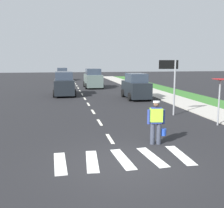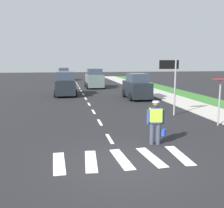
{
  "view_description": "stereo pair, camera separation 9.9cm",
  "coord_description": "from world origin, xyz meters",
  "px_view_note": "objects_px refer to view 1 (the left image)",
  "views": [
    {
      "loc": [
        -1.87,
        -7.73,
        3.15
      ],
      "look_at": [
        0.48,
        4.8,
        1.1
      ],
      "focal_mm": 42.97,
      "sensor_mm": 36.0,
      "label": 1
    },
    {
      "loc": [
        -1.78,
        -7.75,
        3.15
      ],
      "look_at": [
        0.48,
        4.8,
        1.1
      ],
      "focal_mm": 42.97,
      "sensor_mm": 36.0,
      "label": 2
    }
  ],
  "objects_px": {
    "road_worker": "(157,120)",
    "lane_direction_sign": "(171,74)",
    "car_outgoing_far": "(93,79)",
    "car_oncoming_second": "(64,84)",
    "yield_sign": "(220,84)",
    "car_oncoming_third": "(62,75)",
    "car_parked_far": "(136,87)"
  },
  "relations": [
    {
      "from": "yield_sign",
      "to": "car_parked_far",
      "type": "relative_size",
      "value": 0.58
    },
    {
      "from": "yield_sign",
      "to": "car_oncoming_third",
      "type": "relative_size",
      "value": 0.54
    },
    {
      "from": "road_worker",
      "to": "car_outgoing_far",
      "type": "distance_m",
      "value": 22.14
    },
    {
      "from": "yield_sign",
      "to": "car_oncoming_second",
      "type": "distance_m",
      "value": 15.23
    },
    {
      "from": "car_parked_far",
      "to": "yield_sign",
      "type": "bearing_deg",
      "value": -81.73
    },
    {
      "from": "road_worker",
      "to": "car_oncoming_second",
      "type": "distance_m",
      "value": 15.99
    },
    {
      "from": "car_outgoing_far",
      "to": "car_parked_far",
      "type": "relative_size",
      "value": 1.1
    },
    {
      "from": "road_worker",
      "to": "lane_direction_sign",
      "type": "bearing_deg",
      "value": 62.29
    },
    {
      "from": "lane_direction_sign",
      "to": "car_outgoing_far",
      "type": "bearing_deg",
      "value": 98.44
    },
    {
      "from": "car_outgoing_far",
      "to": "car_oncoming_third",
      "type": "relative_size",
      "value": 1.01
    },
    {
      "from": "yield_sign",
      "to": "car_outgoing_far",
      "type": "distance_m",
      "value": 20.2
    },
    {
      "from": "road_worker",
      "to": "yield_sign",
      "type": "height_order",
      "value": "yield_sign"
    },
    {
      "from": "car_oncoming_third",
      "to": "car_oncoming_second",
      "type": "relative_size",
      "value": 0.99
    },
    {
      "from": "car_oncoming_second",
      "to": "lane_direction_sign",
      "type": "bearing_deg",
      "value": -60.48
    },
    {
      "from": "road_worker",
      "to": "lane_direction_sign",
      "type": "relative_size",
      "value": 0.52
    },
    {
      "from": "road_worker",
      "to": "car_outgoing_far",
      "type": "height_order",
      "value": "car_outgoing_far"
    },
    {
      "from": "road_worker",
      "to": "car_parked_far",
      "type": "height_order",
      "value": "car_parked_far"
    },
    {
      "from": "yield_sign",
      "to": "car_parked_far",
      "type": "bearing_deg",
      "value": 98.27
    },
    {
      "from": "yield_sign",
      "to": "car_oncoming_third",
      "type": "bearing_deg",
      "value": 102.73
    },
    {
      "from": "road_worker",
      "to": "car_oncoming_third",
      "type": "distance_m",
      "value": 35.31
    },
    {
      "from": "car_parked_far",
      "to": "car_outgoing_far",
      "type": "bearing_deg",
      "value": 103.9
    },
    {
      "from": "yield_sign",
      "to": "car_oncoming_third",
      "type": "distance_m",
      "value": 33.65
    },
    {
      "from": "car_outgoing_far",
      "to": "car_oncoming_second",
      "type": "distance_m",
      "value": 7.35
    },
    {
      "from": "lane_direction_sign",
      "to": "car_oncoming_second",
      "type": "relative_size",
      "value": 0.74
    },
    {
      "from": "car_oncoming_third",
      "to": "car_parked_far",
      "type": "xyz_separation_m",
      "value": [
        5.98,
        -22.94,
        0.03
      ]
    },
    {
      "from": "lane_direction_sign",
      "to": "road_worker",
      "type": "bearing_deg",
      "value": -117.71
    },
    {
      "from": "lane_direction_sign",
      "to": "car_outgoing_far",
      "type": "relative_size",
      "value": 0.74
    },
    {
      "from": "yield_sign",
      "to": "car_oncoming_second",
      "type": "bearing_deg",
      "value": 118.85
    },
    {
      "from": "lane_direction_sign",
      "to": "car_outgoing_far",
      "type": "xyz_separation_m",
      "value": [
        -2.53,
        17.03,
        -1.35
      ]
    },
    {
      "from": "lane_direction_sign",
      "to": "car_outgoing_far",
      "type": "height_order",
      "value": "lane_direction_sign"
    },
    {
      "from": "car_oncoming_third",
      "to": "car_parked_far",
      "type": "relative_size",
      "value": 1.08
    },
    {
      "from": "road_worker",
      "to": "lane_direction_sign",
      "type": "height_order",
      "value": "lane_direction_sign"
    }
  ]
}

